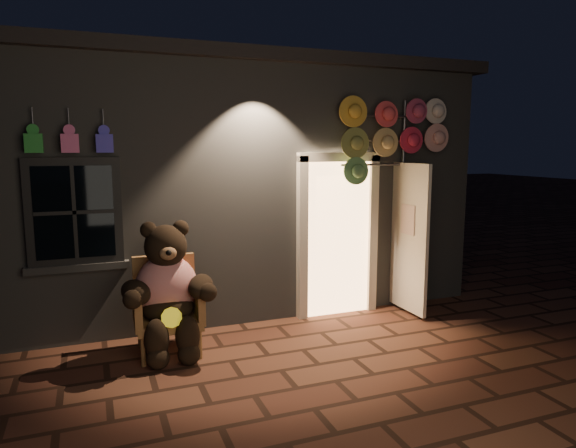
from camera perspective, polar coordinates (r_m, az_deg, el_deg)
ground at (r=5.45m, az=-0.75°, el=-15.97°), size 60.00×60.00×0.00m
shop_building at (r=8.82m, az=-9.85°, el=5.03°), size 7.30×5.95×3.51m
wicker_armchair at (r=5.92m, az=-13.31°, el=-8.75°), size 0.74×0.67×1.05m
teddy_bear at (r=5.74m, az=-13.21°, el=-7.17°), size 1.08×0.84×1.48m
hat_rack at (r=7.04m, az=11.71°, el=9.76°), size 1.64×0.22×2.90m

